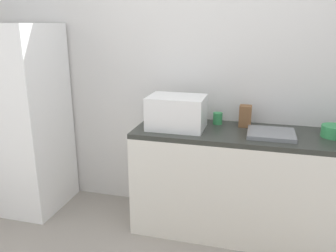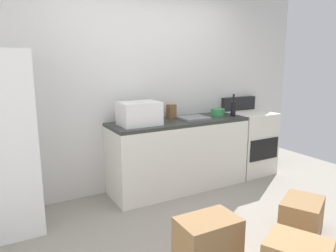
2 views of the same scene
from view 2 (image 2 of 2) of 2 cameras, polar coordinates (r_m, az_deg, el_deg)
The scene contains 12 objects.
ground_plane at distance 3.22m, azimuth 8.87°, elevation -19.00°, with size 6.00×6.00×0.00m, color gray.
wall_back at distance 4.10m, azimuth -4.17°, elevation 6.98°, with size 5.00×0.10×2.60m, color silver.
kitchen_counter at distance 4.10m, azimuth 1.93°, elevation -5.12°, with size 1.80×0.60×0.90m.
stove_oven at distance 4.83m, azimuth 14.36°, elevation -2.71°, with size 0.60×0.61×1.10m.
microwave at distance 3.68m, azimuth -5.22°, elevation 2.27°, with size 0.46×0.34×0.27m, color white.
sink_basin at distance 4.06m, azimuth 4.60°, elevation 1.45°, with size 0.36×0.32×0.03m, color slate.
wine_bottle at distance 4.35m, azimuth 11.70°, elevation 3.18°, with size 0.07×0.07×0.30m.
coffee_mug at distance 4.01m, azimuth -2.35°, elevation 1.86°, with size 0.08×0.08×0.10m, color #338C4C.
knife_block at distance 4.11m, azimuth 0.61°, elevation 2.65°, with size 0.10×0.10×0.18m, color brown.
mixing_bowl at distance 4.40m, azimuth 8.99°, elevation 2.52°, with size 0.19×0.19×0.09m, color #338C4C.
cardboard_box_medium at distance 3.44m, azimuth 23.00°, elevation -14.64°, with size 0.46×0.34×0.32m, color olive.
cardboard_box_small at distance 2.71m, azimuth 7.19°, elevation -20.14°, with size 0.49×0.32×0.41m, color olive.
Camera 2 is at (-1.76, -2.14, 1.63)m, focal length 33.72 mm.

